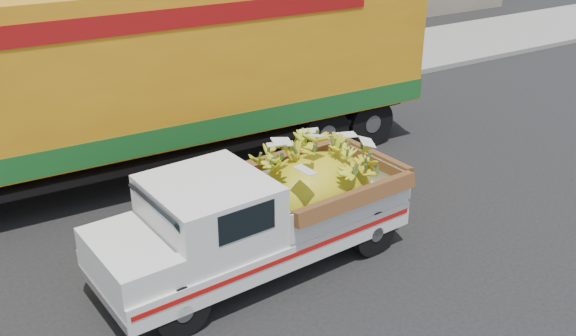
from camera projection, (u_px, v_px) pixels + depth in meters
ground at (184, 268)px, 9.98m from camera, size 100.00×100.00×0.00m
curb at (76, 140)px, 14.55m from camera, size 60.00×0.25×0.15m
sidewalk at (53, 113)px, 16.16m from camera, size 60.00×4.00×0.14m
pickup_truck at (275, 209)px, 9.82m from camera, size 4.97×2.10×1.70m
semi_trailer at (145, 73)px, 12.24m from camera, size 12.03×2.91×3.80m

